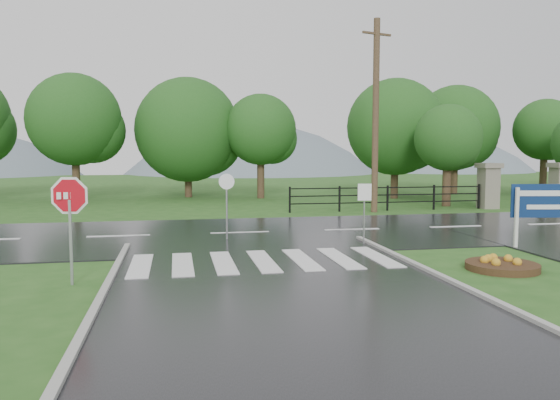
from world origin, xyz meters
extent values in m
plane|color=#27541C|center=(0.00, 0.00, 0.00)|extent=(120.00, 120.00, 0.00)
cube|color=black|center=(0.00, 10.00, 0.00)|extent=(90.00, 8.00, 0.04)
cube|color=silver|center=(-3.00, 5.00, 0.06)|extent=(0.50, 2.80, 0.02)
cube|color=silver|center=(-2.00, 5.00, 0.06)|extent=(0.50, 2.80, 0.02)
cube|color=silver|center=(-1.00, 5.00, 0.06)|extent=(0.50, 2.80, 0.02)
cube|color=silver|center=(0.00, 5.00, 0.06)|extent=(0.50, 2.80, 0.02)
cube|color=silver|center=(1.00, 5.00, 0.06)|extent=(0.50, 2.80, 0.02)
cube|color=silver|center=(2.00, 5.00, 0.06)|extent=(0.50, 2.80, 0.02)
cube|color=silver|center=(3.00, 5.00, 0.06)|extent=(0.50, 2.80, 0.02)
cube|color=gray|center=(13.00, 16.00, 1.00)|extent=(0.80, 0.80, 2.00)
cube|color=#6B6659|center=(13.00, 16.00, 2.12)|extent=(1.00, 1.00, 0.24)
cube|color=gray|center=(17.00, 16.00, 1.00)|extent=(0.80, 0.80, 2.00)
cube|color=black|center=(7.75, 16.00, 0.40)|extent=(9.50, 0.05, 0.05)
cube|color=black|center=(7.75, 16.00, 0.75)|extent=(9.50, 0.05, 0.05)
cube|color=black|center=(7.75, 16.00, 1.10)|extent=(9.50, 0.05, 0.05)
cube|color=black|center=(3.00, 16.00, 0.60)|extent=(0.08, 0.08, 1.20)
cube|color=black|center=(12.50, 16.00, 0.60)|extent=(0.08, 0.08, 1.20)
sphere|color=slate|center=(8.00, 65.00, -17.28)|extent=(48.00, 48.00, 48.00)
sphere|color=slate|center=(36.00, 65.00, -12.96)|extent=(36.00, 36.00, 36.00)
cube|color=#939399|center=(-4.31, 3.53, 0.90)|extent=(0.05, 0.05, 1.80)
cylinder|color=white|center=(-4.31, 3.55, 1.89)|extent=(1.06, 0.25, 1.08)
cylinder|color=red|center=(-4.31, 3.53, 1.89)|extent=(0.92, 0.23, 0.94)
cube|color=silver|center=(7.49, 5.64, 0.89)|extent=(0.10, 0.10, 1.78)
cube|color=navy|center=(8.47, 5.64, 1.38)|extent=(2.11, 0.41, 0.98)
cube|color=white|center=(8.47, 5.61, 1.60)|extent=(1.66, 0.30, 0.16)
cube|color=white|center=(8.47, 5.61, 1.20)|extent=(1.23, 0.22, 0.13)
cylinder|color=#332111|center=(5.45, 3.15, 0.08)|extent=(1.69, 1.69, 0.17)
cube|color=#939399|center=(3.39, 7.07, 0.87)|extent=(0.04, 0.04, 1.74)
cube|color=white|center=(3.39, 7.05, 1.60)|extent=(0.41, 0.07, 0.50)
cylinder|color=#939399|center=(-0.57, 8.68, 0.98)|extent=(0.06, 0.06, 1.97)
cylinder|color=white|center=(-0.57, 8.66, 1.87)|extent=(0.48, 0.13, 0.49)
cylinder|color=#473523|center=(6.90, 15.50, 4.39)|extent=(0.29, 0.29, 8.78)
cube|color=brown|center=(6.90, 15.50, 8.10)|extent=(1.52, 0.55, 0.10)
cylinder|color=#3D2B1C|center=(11.57, 17.50, 1.46)|extent=(0.41, 0.41, 2.93)
sphere|color=#1A4B17|center=(11.57, 17.50, 3.52)|extent=(3.40, 3.40, 3.40)
camera|label=1|loc=(-2.13, -8.37, 2.80)|focal=35.00mm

